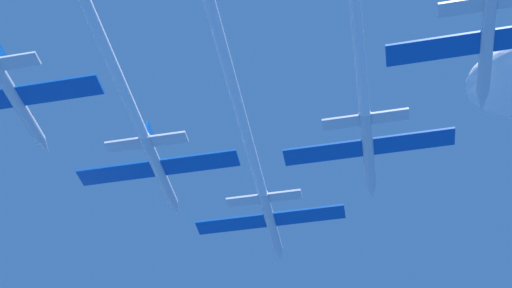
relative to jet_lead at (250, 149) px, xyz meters
The scene contains 3 objects.
jet_lead is the anchor object (origin of this frame).
jet_left_wing 20.48m from the jet_lead, 126.52° to the right, with size 21.00×64.34×3.48m.
jet_right_wing 18.54m from the jet_lead, 38.92° to the right, with size 21.00×56.38×3.48m.
Camera 1 is at (10.28, -71.40, -55.39)m, focal length 44.97 mm.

